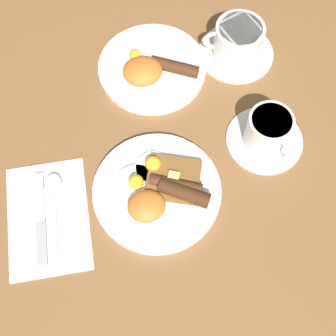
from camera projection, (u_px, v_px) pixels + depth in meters
The scene contains 8 objects.
ground_plane at pixel (157, 193), 0.84m from camera, with size 3.00×3.00×0.00m, color brown.
breakfast_plate_near at pixel (159, 190), 0.83m from camera, with size 0.23×0.23×0.04m.
breakfast_plate_far at pixel (151, 68), 0.95m from camera, with size 0.22×0.22×0.05m.
teacup_near at pixel (268, 132), 0.86m from camera, with size 0.15×0.15×0.08m.
teacup_far at pixel (237, 43), 0.95m from camera, with size 0.16×0.16×0.08m.
napkin at pixel (48, 217), 0.82m from camera, with size 0.14×0.21×0.01m, color white.
knife at pixel (41, 223), 0.81m from camera, with size 0.02×0.17×0.01m.
spoon at pixel (53, 194), 0.84m from camera, with size 0.03×0.16×0.01m.
Camera 1 is at (-0.03, -0.32, 0.78)m, focal length 50.00 mm.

